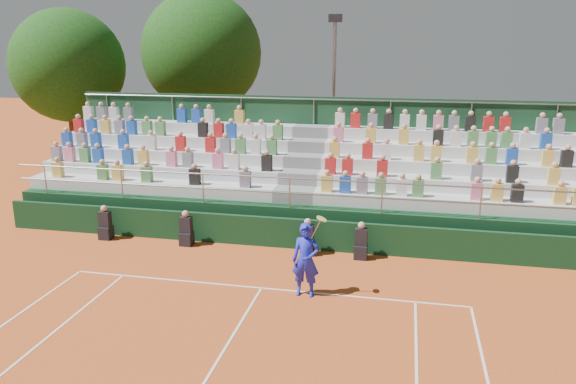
% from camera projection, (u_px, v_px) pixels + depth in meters
% --- Properties ---
extents(ground, '(90.00, 90.00, 0.00)m').
position_uv_depth(ground, '(261.00, 288.00, 15.31)').
color(ground, '#C35320').
rests_on(ground, ground).
extents(courtside_wall, '(20.00, 0.15, 1.00)m').
position_uv_depth(courtside_wall, '(286.00, 233.00, 18.20)').
color(courtside_wall, black).
rests_on(courtside_wall, ground).
extents(line_officials, '(9.04, 0.40, 1.19)m').
position_uv_depth(line_officials, '(236.00, 235.00, 18.09)').
color(line_officials, black).
rests_on(line_officials, ground).
extents(grandstand, '(20.00, 5.20, 4.40)m').
position_uv_depth(grandstand, '(304.00, 190.00, 21.11)').
color(grandstand, black).
rests_on(grandstand, ground).
extents(tennis_player, '(0.90, 0.48, 2.22)m').
position_uv_depth(tennis_player, '(306.00, 260.00, 14.65)').
color(tennis_player, '#1C28D4').
rests_on(tennis_player, ground).
extents(tree_west, '(5.62, 5.62, 8.13)m').
position_uv_depth(tree_west, '(68.00, 66.00, 28.20)').
color(tree_west, '#382614').
rests_on(tree_west, ground).
extents(tree_east, '(6.21, 6.21, 9.04)m').
position_uv_depth(tree_east, '(202.00, 53.00, 29.20)').
color(tree_east, '#382614').
rests_on(tree_east, ground).
extents(floodlight_mast, '(0.60, 0.25, 7.69)m').
position_uv_depth(floodlight_mast, '(334.00, 86.00, 25.95)').
color(floodlight_mast, gray).
rests_on(floodlight_mast, ground).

